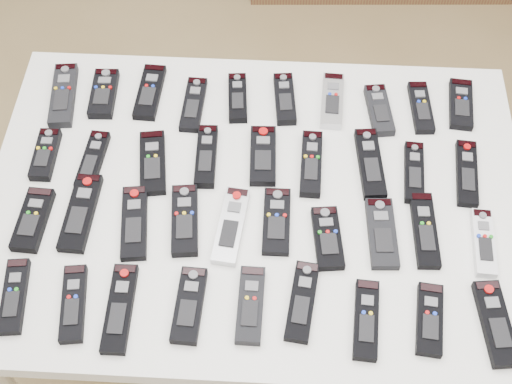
{
  "coord_description": "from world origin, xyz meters",
  "views": [
    {
      "loc": [
        -0.1,
        -0.94,
        2.14
      ],
      "look_at": [
        -0.15,
        -0.02,
        0.8
      ],
      "focal_mm": 50.0,
      "sensor_mm": 36.0,
      "label": 1
    }
  ],
  "objects_px": {
    "remote_14": "(263,156)",
    "remote_30": "(73,304)",
    "remote_8": "(421,108)",
    "remote_13": "(206,156)",
    "remote_0": "(63,95)",
    "remote_10": "(45,155)",
    "remote_1": "(104,94)",
    "remote_21": "(134,223)",
    "remote_16": "(370,164)",
    "remote_17": "(414,172)",
    "remote_12": "(153,163)",
    "remote_18": "(467,173)",
    "remote_6": "(332,101)",
    "remote_3": "(193,105)",
    "remote_7": "(379,110)",
    "remote_2": "(150,92)",
    "remote_32": "(189,305)",
    "remote_19": "(33,220)",
    "remote_33": "(250,305)",
    "remote_27": "(425,230)",
    "remote_26": "(382,233)",
    "remote_22": "(185,220)",
    "remote_28": "(484,243)",
    "remote_25": "(328,238)",
    "table": "(256,211)",
    "remote_36": "(430,319)",
    "remote_4": "(238,98)",
    "remote_29": "(14,296)",
    "remote_9": "(461,104)",
    "remote_35": "(366,320)",
    "remote_34": "(302,301)",
    "remote_15": "(311,164)",
    "remote_5": "(285,99)",
    "remote_31": "(120,308)"
  },
  "relations": [
    {
      "from": "remote_2",
      "to": "remote_21",
      "type": "relative_size",
      "value": 0.94
    },
    {
      "from": "remote_15",
      "to": "remote_17",
      "type": "distance_m",
      "value": 0.24
    },
    {
      "from": "remote_27",
      "to": "remote_21",
      "type": "bearing_deg",
      "value": 179.61
    },
    {
      "from": "remote_8",
      "to": "remote_13",
      "type": "xyz_separation_m",
      "value": [
        -0.52,
        -0.18,
        0.0
      ]
    },
    {
      "from": "remote_18",
      "to": "remote_6",
      "type": "bearing_deg",
      "value": 151.32
    },
    {
      "from": "remote_14",
      "to": "remote_32",
      "type": "distance_m",
      "value": 0.42
    },
    {
      "from": "remote_33",
      "to": "remote_34",
      "type": "xyz_separation_m",
      "value": [
        0.11,
        0.01,
        -0.0
      ]
    },
    {
      "from": "table",
      "to": "remote_19",
      "type": "bearing_deg",
      "value": -168.97
    },
    {
      "from": "table",
      "to": "remote_8",
      "type": "xyz_separation_m",
      "value": [
        0.4,
        0.29,
        0.07
      ]
    },
    {
      "from": "remote_14",
      "to": "remote_19",
      "type": "distance_m",
      "value": 0.55
    },
    {
      "from": "remote_8",
      "to": "remote_25",
      "type": "bearing_deg",
      "value": -124.43
    },
    {
      "from": "remote_7",
      "to": "remote_33",
      "type": "bearing_deg",
      "value": -125.35
    },
    {
      "from": "remote_3",
      "to": "remote_7",
      "type": "bearing_deg",
      "value": 2.64
    },
    {
      "from": "remote_36",
      "to": "remote_29",
      "type": "bearing_deg",
      "value": -174.4
    },
    {
      "from": "remote_8",
      "to": "remote_0",
      "type": "bearing_deg",
      "value": 176.88
    },
    {
      "from": "remote_0",
      "to": "remote_10",
      "type": "xyz_separation_m",
      "value": [
        -0.0,
        -0.19,
        0.0
      ]
    },
    {
      "from": "remote_6",
      "to": "remote_2",
      "type": "bearing_deg",
      "value": -178.08
    },
    {
      "from": "remote_14",
      "to": "remote_15",
      "type": "relative_size",
      "value": 0.92
    },
    {
      "from": "table",
      "to": "remote_8",
      "type": "distance_m",
      "value": 0.5
    },
    {
      "from": "table",
      "to": "remote_15",
      "type": "xyz_separation_m",
      "value": [
        0.13,
        0.09,
        0.07
      ]
    },
    {
      "from": "remote_15",
      "to": "remote_18",
      "type": "distance_m",
      "value": 0.37
    },
    {
      "from": "remote_6",
      "to": "remote_9",
      "type": "distance_m",
      "value": 0.32
    },
    {
      "from": "remote_27",
      "to": "remote_13",
      "type": "bearing_deg",
      "value": 158.72
    },
    {
      "from": "remote_25",
      "to": "remote_27",
      "type": "distance_m",
      "value": 0.22
    },
    {
      "from": "remote_9",
      "to": "remote_17",
      "type": "distance_m",
      "value": 0.26
    },
    {
      "from": "remote_7",
      "to": "remote_34",
      "type": "xyz_separation_m",
      "value": [
        -0.18,
        -0.54,
        -0.0
      ]
    },
    {
      "from": "remote_12",
      "to": "remote_17",
      "type": "xyz_separation_m",
      "value": [
        0.62,
        0.0,
        0.0
      ]
    },
    {
      "from": "remote_9",
      "to": "remote_35",
      "type": "relative_size",
      "value": 0.91
    },
    {
      "from": "remote_27",
      "to": "remote_29",
      "type": "xyz_separation_m",
      "value": [
        -0.87,
        -0.21,
        0.0
      ]
    },
    {
      "from": "remote_21",
      "to": "remote_3",
      "type": "bearing_deg",
      "value": 67.82
    },
    {
      "from": "remote_19",
      "to": "remote_32",
      "type": "relative_size",
      "value": 0.95
    },
    {
      "from": "remote_9",
      "to": "remote_15",
      "type": "xyz_separation_m",
      "value": [
        -0.38,
        -0.21,
        0.0
      ]
    },
    {
      "from": "remote_14",
      "to": "remote_30",
      "type": "distance_m",
      "value": 0.55
    },
    {
      "from": "remote_18",
      "to": "remote_26",
      "type": "distance_m",
      "value": 0.27
    },
    {
      "from": "table",
      "to": "remote_17",
      "type": "relative_size",
      "value": 7.41
    },
    {
      "from": "remote_4",
      "to": "remote_29",
      "type": "height_order",
      "value": "same"
    },
    {
      "from": "remote_6",
      "to": "remote_14",
      "type": "relative_size",
      "value": 1.02
    },
    {
      "from": "remote_32",
      "to": "remote_6",
      "type": "bearing_deg",
      "value": 65.25
    },
    {
      "from": "remote_13",
      "to": "remote_34",
      "type": "relative_size",
      "value": 0.97
    },
    {
      "from": "remote_6",
      "to": "remote_12",
      "type": "xyz_separation_m",
      "value": [
        -0.43,
        -0.22,
        -0.0
      ]
    },
    {
      "from": "remote_16",
      "to": "remote_31",
      "type": "bearing_deg",
      "value": -148.17
    },
    {
      "from": "remote_16",
      "to": "remote_17",
      "type": "height_order",
      "value": "remote_16"
    },
    {
      "from": "remote_6",
      "to": "remote_8",
      "type": "relative_size",
      "value": 1.07
    },
    {
      "from": "remote_21",
      "to": "remote_36",
      "type": "relative_size",
      "value": 1.2
    },
    {
      "from": "remote_8",
      "to": "remote_17",
      "type": "height_order",
      "value": "same"
    },
    {
      "from": "remote_12",
      "to": "remote_18",
      "type": "height_order",
      "value": "remote_12"
    },
    {
      "from": "remote_4",
      "to": "remote_31",
      "type": "relative_size",
      "value": 0.77
    },
    {
      "from": "remote_22",
      "to": "remote_28",
      "type": "xyz_separation_m",
      "value": [
        0.66,
        -0.02,
        -0.0
      ]
    },
    {
      "from": "remote_1",
      "to": "remote_21",
      "type": "height_order",
      "value": "remote_1"
    },
    {
      "from": "remote_3",
      "to": "remote_5",
      "type": "distance_m",
      "value": 0.23
    }
  ]
}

